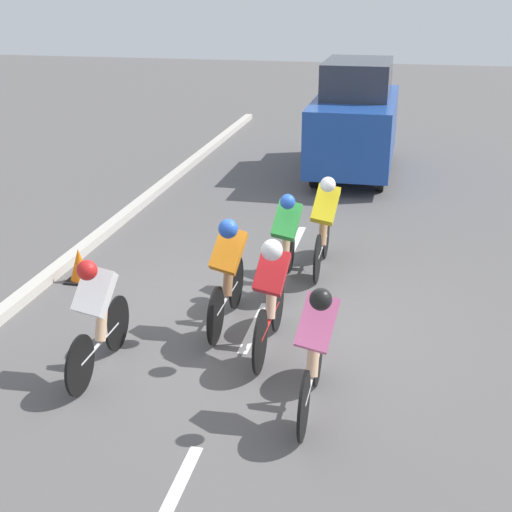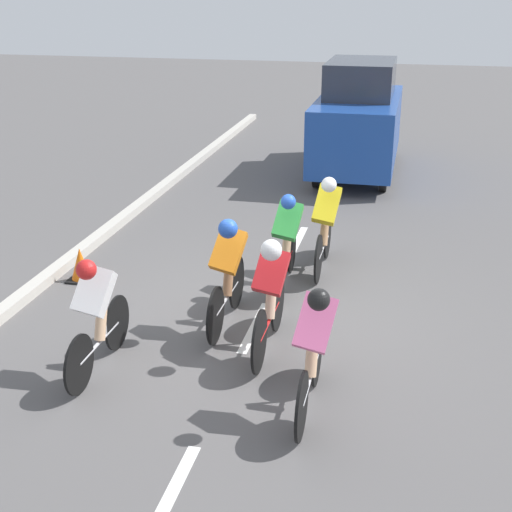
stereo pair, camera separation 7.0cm
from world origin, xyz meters
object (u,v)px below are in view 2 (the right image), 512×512
Objects in this scene: cyclist_red at (270,291)px; support_car at (358,120)px; cyclist_orange at (228,268)px; cyclist_green at (287,237)px; cyclist_white at (96,310)px; traffic_cone at (81,265)px; cyclist_pink at (313,345)px; cyclist_yellow at (325,221)px.

cyclist_red is 0.43× the size of support_car.
cyclist_orange is 0.82m from cyclist_red.
cyclist_green is 0.93× the size of cyclist_red.
traffic_cone is at bearing -60.01° from cyclist_white.
cyclist_white is at bearing 60.39° from cyclist_green.
cyclist_white is at bearing 51.60° from cyclist_orange.
cyclist_pink is at bearing 128.07° from cyclist_orange.
cyclist_green is (-1.56, -2.75, -0.01)m from cyclist_white.
support_car is at bearing -101.75° from cyclist_white.
support_car is (0.45, -9.55, 0.43)m from cyclist_pink.
cyclist_white is 3.33× the size of traffic_cone.
traffic_cone is (3.34, 1.12, -0.54)m from cyclist_yellow.
cyclist_white is 9.48m from support_car.
cyclist_orange is (1.29, -1.65, 0.02)m from cyclist_pink.
traffic_cone is (3.27, 6.96, -0.95)m from support_car.
cyclist_white is 1.92m from cyclist_red.
cyclist_white is 0.99× the size of cyclist_green.
cyclist_green is at bearing -171.61° from traffic_cone.
cyclist_red is (-0.63, 0.52, -0.01)m from cyclist_orange.
support_car is at bearing -87.31° from cyclist_pink.
cyclist_orange is at bearing 71.03° from cyclist_green.
traffic_cone is at bearing 18.45° from cyclist_yellow.
cyclist_red is at bearing 83.81° from cyclist_yellow.
cyclist_white is 0.95× the size of cyclist_orange.
cyclist_green is 6.55m from support_car.
support_car is at bearing -93.22° from cyclist_green.
cyclist_green is at bearing -85.12° from cyclist_red.
cyclist_orange is at bearing -51.93° from cyclist_pink.
cyclist_red is at bearing 154.40° from traffic_cone.
cyclist_orange is at bearing 83.93° from support_car.
cyclist_pink is 0.41× the size of support_car.
cyclist_pink is at bearing 95.78° from cyclist_yellow.
cyclist_yellow is 3.56m from traffic_cone.
cyclist_orange is (0.91, 2.06, 0.00)m from cyclist_yellow.
support_car is (-0.84, -7.90, 0.41)m from cyclist_orange.
cyclist_green is (0.44, 0.69, -0.04)m from cyclist_yellow.
support_car reaches higher than cyclist_red.
cyclist_green is 0.40× the size of support_car.
cyclist_green is 1.45m from cyclist_orange.
cyclist_red reaches higher than cyclist_pink.
cyclist_yellow is 0.99× the size of cyclist_orange.
support_car is (0.07, -5.84, 0.41)m from cyclist_yellow.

